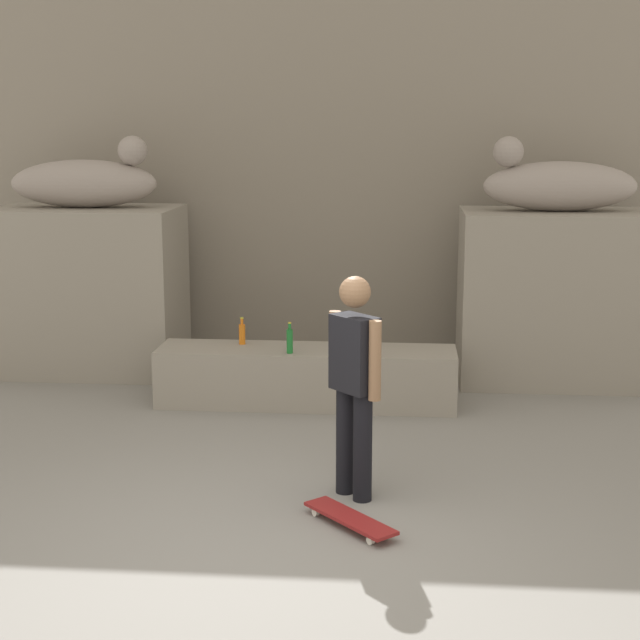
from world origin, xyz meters
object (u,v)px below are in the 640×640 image
object	(u,v)px
statue_reclining_right	(557,184)
skateboard	(350,518)
statue_reclining_left	(87,181)
bottle_orange	(242,333)
bottle_green	(290,340)
skater	(354,377)
bottle_brown	(362,336)

from	to	relation	value
statue_reclining_right	skateboard	world-z (taller)	statue_reclining_right
statue_reclining_left	skateboard	bearing A→B (deg)	-55.34
skateboard	bottle_orange	xyz separation A→B (m)	(-1.26, 3.09, 0.61)
skateboard	bottle_green	size ratio (longest dim) A/B	2.37
statue_reclining_right	skateboard	xyz separation A→B (m)	(-1.92, -4.10, -2.05)
skater	bottle_orange	size ratio (longest dim) A/B	6.11
statue_reclining_left	bottle_green	world-z (taller)	statue_reclining_left
skateboard	bottle_brown	distance (m)	3.14
bottle_green	bottle_orange	world-z (taller)	bottle_green
bottle_green	statue_reclining_right	bearing A→B (deg)	27.05
skateboard	skater	bearing A→B (deg)	137.91
statue_reclining_left	skateboard	xyz separation A→B (m)	(3.12, -4.11, -2.05)
bottle_orange	statue_reclining_left	bearing A→B (deg)	151.19
statue_reclining_left	skater	world-z (taller)	statue_reclining_left
statue_reclining_right	bottle_orange	distance (m)	3.63
bottle_green	statue_reclining_left	bearing A→B (deg)	150.19
skater	bottle_orange	distance (m)	2.82
statue_reclining_left	bottle_orange	size ratio (longest dim) A/B	5.93
statue_reclining_left	skateboard	distance (m)	5.55
statue_reclining_left	bottle_brown	size ratio (longest dim) A/B	6.29
statue_reclining_left	bottle_orange	world-z (taller)	statue_reclining_left
statue_reclining_right	skater	distance (m)	4.19
bottle_orange	statue_reclining_right	bearing A→B (deg)	17.74
skateboard	bottle_orange	size ratio (longest dim) A/B	2.65
statue_reclining_right	bottle_green	world-z (taller)	statue_reclining_right
statue_reclining_right	bottle_green	distance (m)	3.30
skateboard	bottle_brown	bearing A→B (deg)	138.45
skater	bottle_green	world-z (taller)	skater
skater	bottle_brown	xyz separation A→B (m)	(-0.06, 2.51, -0.25)
statue_reclining_left	bottle_orange	bearing A→B (deg)	-31.33
statue_reclining_right	bottle_orange	world-z (taller)	statue_reclining_right
statue_reclining_left	skateboard	size ratio (longest dim) A/B	2.24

